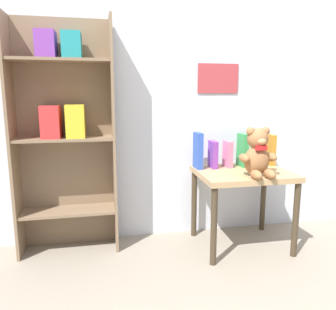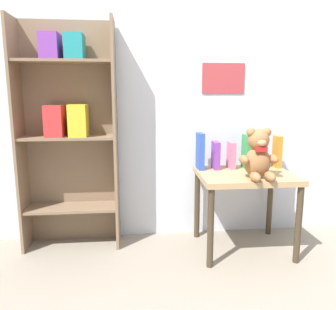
{
  "view_description": "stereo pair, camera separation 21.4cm",
  "coord_description": "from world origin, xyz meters",
  "px_view_note": "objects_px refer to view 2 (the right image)",
  "views": [
    {
      "loc": [
        -0.67,
        -1.02,
        1.05
      ],
      "look_at": [
        -0.25,
        1.05,
        0.66
      ],
      "focal_mm": 35.0,
      "sensor_mm": 36.0,
      "label": 1
    },
    {
      "loc": [
        -0.46,
        -1.06,
        1.05
      ],
      "look_at": [
        -0.25,
        1.05,
        0.66
      ],
      "focal_mm": 35.0,
      "sensor_mm": 36.0,
      "label": 2
    }
  ],
  "objects_px": {
    "bookshelf_side": "(68,124)",
    "book_standing_purple": "(216,155)",
    "book_standing_blue": "(200,151)",
    "book_standing_teal": "(262,152)",
    "teddy_bear": "(258,156)",
    "book_standing_green": "(247,151)",
    "book_standing_orange": "(277,152)",
    "display_table": "(245,184)",
    "book_standing_pink": "(231,155)"
  },
  "relations": [
    {
      "from": "teddy_bear",
      "to": "book_standing_blue",
      "type": "distance_m",
      "value": 0.42
    },
    {
      "from": "teddy_bear",
      "to": "book_standing_teal",
      "type": "xyz_separation_m",
      "value": [
        0.14,
        0.3,
        -0.03
      ]
    },
    {
      "from": "teddy_bear",
      "to": "book_standing_pink",
      "type": "xyz_separation_m",
      "value": [
        -0.08,
        0.29,
        -0.05
      ]
    },
    {
      "from": "display_table",
      "to": "book_standing_green",
      "type": "xyz_separation_m",
      "value": [
        0.06,
        0.14,
        0.2
      ]
    },
    {
      "from": "display_table",
      "to": "teddy_bear",
      "type": "relative_size",
      "value": 1.97
    },
    {
      "from": "book_standing_blue",
      "to": "book_standing_orange",
      "type": "distance_m",
      "value": 0.56
    },
    {
      "from": "bookshelf_side",
      "to": "book_standing_green",
      "type": "xyz_separation_m",
      "value": [
        1.22,
        -0.06,
        -0.2
      ]
    },
    {
      "from": "book_standing_blue",
      "to": "book_standing_purple",
      "type": "xyz_separation_m",
      "value": [
        0.11,
        0.0,
        -0.03
      ]
    },
    {
      "from": "teddy_bear",
      "to": "book_standing_green",
      "type": "bearing_deg",
      "value": 84.51
    },
    {
      "from": "bookshelf_side",
      "to": "book_standing_purple",
      "type": "relative_size",
      "value": 8.08
    },
    {
      "from": "book_standing_purple",
      "to": "book_standing_pink",
      "type": "relative_size",
      "value": 1.02
    },
    {
      "from": "book_standing_blue",
      "to": "book_standing_green",
      "type": "xyz_separation_m",
      "value": [
        0.33,
        0.0,
        -0.01
      ]
    },
    {
      "from": "book_standing_blue",
      "to": "teddy_bear",
      "type": "bearing_deg",
      "value": -44.93
    },
    {
      "from": "book_standing_teal",
      "to": "book_standing_orange",
      "type": "relative_size",
      "value": 0.99
    },
    {
      "from": "book_standing_purple",
      "to": "book_standing_orange",
      "type": "xyz_separation_m",
      "value": [
        0.44,
        0.0,
        0.02
      ]
    },
    {
      "from": "book_standing_pink",
      "to": "teddy_bear",
      "type": "bearing_deg",
      "value": -75.87
    },
    {
      "from": "book_standing_blue",
      "to": "bookshelf_side",
      "type": "bearing_deg",
      "value": 173.93
    },
    {
      "from": "bookshelf_side",
      "to": "book_standing_orange",
      "type": "xyz_separation_m",
      "value": [
        1.45,
        -0.06,
        -0.2
      ]
    },
    {
      "from": "display_table",
      "to": "book_standing_pink",
      "type": "height_order",
      "value": "book_standing_pink"
    },
    {
      "from": "book_standing_green",
      "to": "bookshelf_side",
      "type": "bearing_deg",
      "value": 174.43
    },
    {
      "from": "bookshelf_side",
      "to": "teddy_bear",
      "type": "bearing_deg",
      "value": -16.24
    },
    {
      "from": "book_standing_green",
      "to": "book_standing_orange",
      "type": "relative_size",
      "value": 1.05
    },
    {
      "from": "book_standing_blue",
      "to": "book_standing_orange",
      "type": "height_order",
      "value": "book_standing_blue"
    },
    {
      "from": "display_table",
      "to": "book_standing_pink",
      "type": "xyz_separation_m",
      "value": [
        -0.06,
        0.15,
        0.17
      ]
    },
    {
      "from": "book_standing_purple",
      "to": "book_standing_teal",
      "type": "distance_m",
      "value": 0.33
    },
    {
      "from": "display_table",
      "to": "book_standing_orange",
      "type": "height_order",
      "value": "book_standing_orange"
    },
    {
      "from": "book_standing_blue",
      "to": "book_standing_purple",
      "type": "bearing_deg",
      "value": -0.29
    },
    {
      "from": "teddy_bear",
      "to": "book_standing_orange",
      "type": "distance_m",
      "value": 0.39
    },
    {
      "from": "book_standing_green",
      "to": "book_standing_teal",
      "type": "distance_m",
      "value": 0.11
    },
    {
      "from": "display_table",
      "to": "bookshelf_side",
      "type": "bearing_deg",
      "value": 170.05
    },
    {
      "from": "teddy_bear",
      "to": "book_standing_teal",
      "type": "distance_m",
      "value": 0.33
    },
    {
      "from": "bookshelf_side",
      "to": "display_table",
      "type": "bearing_deg",
      "value": -9.95
    },
    {
      "from": "bookshelf_side",
      "to": "teddy_bear",
      "type": "distance_m",
      "value": 1.26
    },
    {
      "from": "book_standing_teal",
      "to": "book_standing_orange",
      "type": "xyz_separation_m",
      "value": [
        0.11,
        -0.0,
        0.0
      ]
    },
    {
      "from": "book_standing_blue",
      "to": "book_standing_green",
      "type": "height_order",
      "value": "book_standing_blue"
    },
    {
      "from": "teddy_bear",
      "to": "book_standing_purple",
      "type": "bearing_deg",
      "value": 124.08
    },
    {
      "from": "bookshelf_side",
      "to": "teddy_bear",
      "type": "height_order",
      "value": "bookshelf_side"
    },
    {
      "from": "bookshelf_side",
      "to": "book_standing_purple",
      "type": "height_order",
      "value": "bookshelf_side"
    },
    {
      "from": "display_table",
      "to": "teddy_bear",
      "type": "distance_m",
      "value": 0.26
    },
    {
      "from": "book_standing_pink",
      "to": "book_standing_teal",
      "type": "xyz_separation_m",
      "value": [
        0.22,
        0.0,
        0.02
      ]
    },
    {
      "from": "teddy_bear",
      "to": "book_standing_purple",
      "type": "height_order",
      "value": "teddy_bear"
    },
    {
      "from": "book_standing_pink",
      "to": "book_standing_blue",
      "type": "bearing_deg",
      "value": 179.63
    },
    {
      "from": "book_standing_purple",
      "to": "book_standing_pink",
      "type": "bearing_deg",
      "value": 2.23
    },
    {
      "from": "book_standing_teal",
      "to": "book_standing_green",
      "type": "bearing_deg",
      "value": -172.42
    },
    {
      "from": "book_standing_purple",
      "to": "teddy_bear",
      "type": "bearing_deg",
      "value": -55.11
    },
    {
      "from": "book_standing_orange",
      "to": "book_standing_pink",
      "type": "bearing_deg",
      "value": 179.41
    },
    {
      "from": "display_table",
      "to": "book_standing_purple",
      "type": "relative_size",
      "value": 3.25
    },
    {
      "from": "book_standing_blue",
      "to": "book_standing_teal",
      "type": "relative_size",
      "value": 1.14
    },
    {
      "from": "book_standing_green",
      "to": "book_standing_teal",
      "type": "bearing_deg",
      "value": 2.46
    },
    {
      "from": "teddy_bear",
      "to": "book_standing_purple",
      "type": "xyz_separation_m",
      "value": [
        -0.2,
        0.29,
        -0.05
      ]
    }
  ]
}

